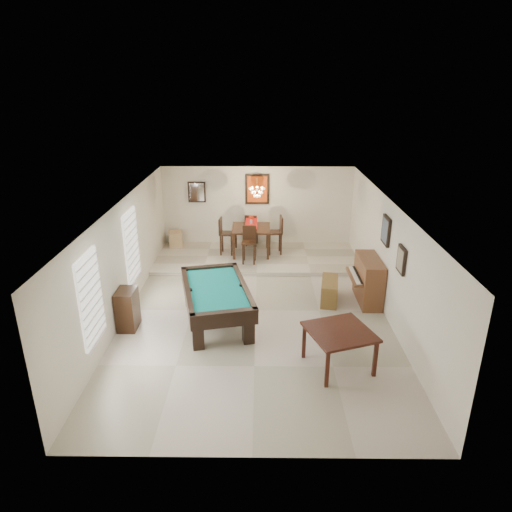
{
  "coord_description": "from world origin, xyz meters",
  "views": [
    {
      "loc": [
        0.11,
        -9.58,
        5.1
      ],
      "look_at": [
        0.0,
        0.6,
        1.15
      ],
      "focal_mm": 32.0,
      "sensor_mm": 36.0,
      "label": 1
    }
  ],
  "objects_px": {
    "square_table": "(339,349)",
    "dining_chair_south": "(249,245)",
    "dining_chair_north": "(252,230)",
    "dining_chair_east": "(275,235)",
    "chandelier": "(257,189)",
    "dining_chair_west": "(227,236)",
    "pool_table": "(217,305)",
    "piano_bench": "(329,291)",
    "corner_bench": "(176,239)",
    "flower_vase": "(251,220)",
    "apothecary_chest": "(127,309)",
    "dining_table": "(251,239)",
    "upright_piano": "(363,280)"
  },
  "relations": [
    {
      "from": "flower_vase",
      "to": "square_table",
      "type": "bearing_deg",
      "value": -72.93
    },
    {
      "from": "dining_chair_north",
      "to": "dining_chair_east",
      "type": "distance_m",
      "value": 1.04
    },
    {
      "from": "square_table",
      "to": "piano_bench",
      "type": "distance_m",
      "value": 2.76
    },
    {
      "from": "flower_vase",
      "to": "dining_chair_west",
      "type": "xyz_separation_m",
      "value": [
        -0.74,
        -0.03,
        -0.52
      ]
    },
    {
      "from": "square_table",
      "to": "dining_chair_west",
      "type": "bearing_deg",
      "value": 113.67
    },
    {
      "from": "piano_bench",
      "to": "dining_chair_west",
      "type": "xyz_separation_m",
      "value": [
        -2.71,
        2.94,
        0.4
      ]
    },
    {
      "from": "dining_chair_east",
      "to": "chandelier",
      "type": "bearing_deg",
      "value": -64.97
    },
    {
      "from": "dining_chair_south",
      "to": "chandelier",
      "type": "xyz_separation_m",
      "value": [
        0.22,
        0.46,
        1.54
      ]
    },
    {
      "from": "piano_bench",
      "to": "dining_chair_north",
      "type": "relative_size",
      "value": 0.97
    },
    {
      "from": "upright_piano",
      "to": "dining_chair_north",
      "type": "xyz_separation_m",
      "value": [
        -2.79,
        3.71,
        0.08
      ]
    },
    {
      "from": "square_table",
      "to": "pool_table",
      "type": "bearing_deg",
      "value": 145.43
    },
    {
      "from": "piano_bench",
      "to": "chandelier",
      "type": "bearing_deg",
      "value": 123.94
    },
    {
      "from": "apothecary_chest",
      "to": "chandelier",
      "type": "bearing_deg",
      "value": 55.26
    },
    {
      "from": "piano_bench",
      "to": "dining_chair_south",
      "type": "bearing_deg",
      "value": 132.43
    },
    {
      "from": "dining_table",
      "to": "dining_chair_south",
      "type": "bearing_deg",
      "value": -93.73
    },
    {
      "from": "dining_chair_north",
      "to": "dining_chair_west",
      "type": "height_order",
      "value": "dining_chair_west"
    },
    {
      "from": "square_table",
      "to": "chandelier",
      "type": "xyz_separation_m",
      "value": [
        -1.58,
        5.43,
        1.81
      ]
    },
    {
      "from": "upright_piano",
      "to": "apothecary_chest",
      "type": "height_order",
      "value": "upright_piano"
    },
    {
      "from": "flower_vase",
      "to": "chandelier",
      "type": "distance_m",
      "value": 1.06
    },
    {
      "from": "square_table",
      "to": "piano_bench",
      "type": "height_order",
      "value": "square_table"
    },
    {
      "from": "dining_chair_west",
      "to": "corner_bench",
      "type": "distance_m",
      "value": 1.86
    },
    {
      "from": "dining_table",
      "to": "dining_chair_north",
      "type": "height_order",
      "value": "dining_chair_north"
    },
    {
      "from": "dining_chair_west",
      "to": "chandelier",
      "type": "distance_m",
      "value": 1.79
    },
    {
      "from": "dining_chair_north",
      "to": "corner_bench",
      "type": "distance_m",
      "value": 2.45
    },
    {
      "from": "piano_bench",
      "to": "flower_vase",
      "type": "xyz_separation_m",
      "value": [
        -1.97,
        2.96,
        0.92
      ]
    },
    {
      "from": "apothecary_chest",
      "to": "flower_vase",
      "type": "distance_m",
      "value": 5.08
    },
    {
      "from": "dining_chair_west",
      "to": "corner_bench",
      "type": "xyz_separation_m",
      "value": [
        -1.7,
        0.7,
        -0.33
      ]
    },
    {
      "from": "flower_vase",
      "to": "dining_chair_south",
      "type": "bearing_deg",
      "value": -93.73
    },
    {
      "from": "flower_vase",
      "to": "corner_bench",
      "type": "xyz_separation_m",
      "value": [
        -2.43,
        0.67,
        -0.85
      ]
    },
    {
      "from": "piano_bench",
      "to": "chandelier",
      "type": "distance_m",
      "value": 3.75
    },
    {
      "from": "flower_vase",
      "to": "dining_chair_east",
      "type": "distance_m",
      "value": 0.87
    },
    {
      "from": "pool_table",
      "to": "square_table",
      "type": "relative_size",
      "value": 2.23
    },
    {
      "from": "square_table",
      "to": "dining_chair_south",
      "type": "bearing_deg",
      "value": 109.97
    },
    {
      "from": "dining_chair_north",
      "to": "corner_bench",
      "type": "xyz_separation_m",
      "value": [
        -2.43,
        -0.1,
        -0.28
      ]
    },
    {
      "from": "dining_chair_west",
      "to": "square_table",
      "type": "bearing_deg",
      "value": -151.6
    },
    {
      "from": "flower_vase",
      "to": "corner_bench",
      "type": "relative_size",
      "value": 0.5
    },
    {
      "from": "chandelier",
      "to": "square_table",
      "type": "bearing_deg",
      "value": -73.76
    },
    {
      "from": "corner_bench",
      "to": "flower_vase",
      "type": "bearing_deg",
      "value": -15.48
    },
    {
      "from": "dining_table",
      "to": "chandelier",
      "type": "relative_size",
      "value": 1.92
    },
    {
      "from": "upright_piano",
      "to": "apothecary_chest",
      "type": "bearing_deg",
      "value": -165.82
    },
    {
      "from": "apothecary_chest",
      "to": "corner_bench",
      "type": "relative_size",
      "value": 1.75
    },
    {
      "from": "dining_chair_west",
      "to": "dining_chair_east",
      "type": "xyz_separation_m",
      "value": [
        1.45,
        0.05,
        0.02
      ]
    },
    {
      "from": "apothecary_chest",
      "to": "square_table",
      "type": "bearing_deg",
      "value": -18.0
    },
    {
      "from": "upright_piano",
      "to": "corner_bench",
      "type": "height_order",
      "value": "upright_piano"
    },
    {
      "from": "dining_chair_east",
      "to": "chandelier",
      "type": "xyz_separation_m",
      "value": [
        -0.54,
        -0.31,
        1.5
      ]
    },
    {
      "from": "pool_table",
      "to": "dining_chair_north",
      "type": "xyz_separation_m",
      "value": [
        0.69,
        4.8,
        0.22
      ]
    },
    {
      "from": "dining_chair_south",
      "to": "dining_chair_north",
      "type": "bearing_deg",
      "value": 91.48
    },
    {
      "from": "flower_vase",
      "to": "dining_chair_west",
      "type": "height_order",
      "value": "flower_vase"
    },
    {
      "from": "dining_chair_south",
      "to": "chandelier",
      "type": "bearing_deg",
      "value": 67.32
    },
    {
      "from": "pool_table",
      "to": "square_table",
      "type": "bearing_deg",
      "value": -47.65
    }
  ]
}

